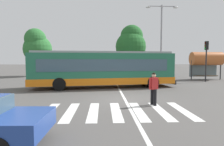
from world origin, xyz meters
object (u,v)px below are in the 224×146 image
parked_car_charcoal (161,71)px  background_tree_left (37,46)px  pedestrian_crossing_street (154,87)px  parked_car_silver (143,71)px  city_transit_bus (103,69)px  parked_car_champagne (104,71)px  parked_car_blue (124,71)px  bus_stop_shelter (206,59)px  traffic_light_far_corner (206,54)px  twin_arm_street_lamp (161,34)px  parked_car_teal (65,71)px  parked_car_red (85,71)px  background_tree_right (131,44)px

parked_car_charcoal → background_tree_left: 18.12m
pedestrian_crossing_street → parked_car_silver: size_ratio=0.37×
city_transit_bus → parked_car_champagne: city_transit_bus is taller
parked_car_blue → bus_stop_shelter: 10.62m
parked_car_blue → background_tree_left: 12.88m
parked_car_blue → traffic_light_far_corner: 11.03m
city_transit_bus → traffic_light_far_corner: 11.53m
twin_arm_street_lamp → city_transit_bus: bearing=-134.3°
pedestrian_crossing_street → bus_stop_shelter: bearing=52.4°
city_transit_bus → bus_stop_shelter: bus_stop_shelter is taller
parked_car_teal → pedestrian_crossing_street: bearing=-65.0°
twin_arm_street_lamp → bus_stop_shelter: bearing=-17.8°
parked_car_silver → bus_stop_shelter: bearing=-37.2°
parked_car_champagne → twin_arm_street_lamp: (7.07, -3.10, 4.76)m
parked_car_red → background_tree_left: (-6.86, 0.67, 3.48)m
parked_car_champagne → traffic_light_far_corner: bearing=-32.8°
city_transit_bus → parked_car_red: 11.06m
parked_car_teal → bus_stop_shelter: 18.16m
parked_car_blue → parked_car_silver: size_ratio=1.00×
parked_car_blue → twin_arm_street_lamp: (4.17, -3.60, 4.76)m
pedestrian_crossing_street → parked_car_charcoal: 18.72m
parked_car_charcoal → traffic_light_far_corner: 8.33m
parked_car_champagne → background_tree_right: background_tree_right is taller
parked_car_champagne → twin_arm_street_lamp: twin_arm_street_lamp is taller
city_transit_bus → parked_car_teal: size_ratio=2.68×
parked_car_red → twin_arm_street_lamp: 11.32m
parked_car_charcoal → bus_stop_shelter: bus_stop_shelter is taller
city_transit_bus → parked_car_teal: bearing=117.1°
city_transit_bus → background_tree_left: size_ratio=1.83×
parked_car_red → parked_car_charcoal: same height
pedestrian_crossing_street → parked_car_charcoal: bearing=71.9°
parked_car_blue → background_tree_left: bearing=178.0°
parked_car_champagne → parked_car_charcoal: size_ratio=1.00×
parked_car_silver → traffic_light_far_corner: bearing=-53.9°
parked_car_blue → traffic_light_far_corner: traffic_light_far_corner is taller
parked_car_teal → traffic_light_far_corner: (16.22, -6.88, 2.14)m
background_tree_left → pedestrian_crossing_street: bearing=-56.4°
parked_car_blue → twin_arm_street_lamp: twin_arm_street_lamp is taller
parked_car_red → bus_stop_shelter: bus_stop_shelter is taller
parked_car_silver → parked_car_charcoal: bearing=9.4°
parked_car_champagne → twin_arm_street_lamp: 9.07m
parked_car_charcoal → twin_arm_street_lamp: 6.22m
background_tree_left → background_tree_right: size_ratio=0.83×
traffic_light_far_corner → bus_stop_shelter: bearing=60.7°
city_transit_bus → parked_car_red: bearing=103.1°
background_tree_left → parked_car_silver: bearing=-2.6°
city_transit_bus → parked_car_blue: 11.41m
twin_arm_street_lamp → background_tree_right: twin_arm_street_lamp is taller
parked_car_teal → bus_stop_shelter: bearing=-14.8°
traffic_light_far_corner → background_tree_left: background_tree_left is taller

